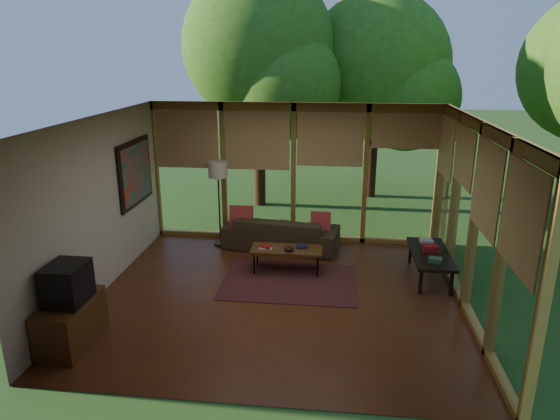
# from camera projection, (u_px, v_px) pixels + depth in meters

# --- Properties ---
(floor) EXTENTS (5.50, 5.50, 0.00)m
(floor) POSITION_uv_depth(u_px,v_px,m) (278.00, 296.00, 7.66)
(floor) COLOR #5F2F19
(floor) RESTS_ON ground
(ceiling) EXTENTS (5.50, 5.50, 0.00)m
(ceiling) POSITION_uv_depth(u_px,v_px,m) (278.00, 119.00, 6.85)
(ceiling) COLOR silver
(ceiling) RESTS_ON ground
(wall_left) EXTENTS (0.04, 5.00, 2.70)m
(wall_left) POSITION_uv_depth(u_px,v_px,m) (98.00, 206.00, 7.55)
(wall_left) COLOR beige
(wall_left) RESTS_ON ground
(wall_front) EXTENTS (5.50, 0.04, 2.70)m
(wall_front) POSITION_uv_depth(u_px,v_px,m) (249.00, 290.00, 4.89)
(wall_front) COLOR beige
(wall_front) RESTS_ON ground
(window_wall_back) EXTENTS (5.50, 0.12, 2.70)m
(window_wall_back) POSITION_uv_depth(u_px,v_px,m) (293.00, 173.00, 9.62)
(window_wall_back) COLOR olive
(window_wall_back) RESTS_ON ground
(window_wall_right) EXTENTS (0.12, 5.00, 2.70)m
(window_wall_right) POSITION_uv_depth(u_px,v_px,m) (474.00, 220.00, 6.96)
(window_wall_right) COLOR olive
(window_wall_right) RESTS_ON ground
(tree_nw) EXTENTS (3.45, 3.45, 5.44)m
(tree_nw) POSITION_uv_depth(u_px,v_px,m) (258.00, 47.00, 11.31)
(tree_nw) COLOR #332012
(tree_nw) RESTS_ON ground
(tree_ne) EXTENTS (3.56, 3.56, 5.03)m
(tree_ne) POSITION_uv_depth(u_px,v_px,m) (376.00, 67.00, 12.19)
(tree_ne) COLOR #332012
(tree_ne) RESTS_ON ground
(rug) EXTENTS (2.17, 1.54, 0.01)m
(rug) POSITION_uv_depth(u_px,v_px,m) (289.00, 282.00, 8.14)
(rug) COLOR maroon
(rug) RESTS_ON floor
(sofa) EXTENTS (2.25, 1.14, 0.63)m
(sofa) POSITION_uv_depth(u_px,v_px,m) (281.00, 232.00, 9.48)
(sofa) COLOR #3E301F
(sofa) RESTS_ON floor
(pillow_left) EXTENTS (0.43, 0.23, 0.46)m
(pillow_left) POSITION_uv_depth(u_px,v_px,m) (241.00, 218.00, 9.43)
(pillow_left) COLOR maroon
(pillow_left) RESTS_ON sofa
(pillow_right) EXTENTS (0.37, 0.20, 0.39)m
(pillow_right) POSITION_uv_depth(u_px,v_px,m) (321.00, 222.00, 9.28)
(pillow_right) COLOR maroon
(pillow_right) RESTS_ON sofa
(ct_book_lower) EXTENTS (0.23, 0.18, 0.03)m
(ct_book_lower) POSITION_uv_depth(u_px,v_px,m) (266.00, 248.00, 8.39)
(ct_book_lower) COLOR beige
(ct_book_lower) RESTS_ON coffee_table
(ct_book_upper) EXTENTS (0.22, 0.20, 0.03)m
(ct_book_upper) POSITION_uv_depth(u_px,v_px,m) (266.00, 246.00, 8.38)
(ct_book_upper) COLOR maroon
(ct_book_upper) RESTS_ON coffee_table
(ct_book_side) EXTENTS (0.22, 0.18, 0.03)m
(ct_book_side) POSITION_uv_depth(u_px,v_px,m) (302.00, 247.00, 8.44)
(ct_book_side) COLOR black
(ct_book_side) RESTS_ON coffee_table
(ct_bowl) EXTENTS (0.16, 0.16, 0.07)m
(ct_bowl) POSITION_uv_depth(u_px,v_px,m) (289.00, 249.00, 8.29)
(ct_bowl) COLOR black
(ct_bowl) RESTS_ON coffee_table
(media_cabinet) EXTENTS (0.50, 1.00, 0.60)m
(media_cabinet) POSITION_uv_depth(u_px,v_px,m) (71.00, 322.00, 6.33)
(media_cabinet) COLOR #573317
(media_cabinet) RESTS_ON floor
(television) EXTENTS (0.45, 0.55, 0.50)m
(television) POSITION_uv_depth(u_px,v_px,m) (67.00, 283.00, 6.17)
(television) COLOR black
(television) RESTS_ON media_cabinet
(console_book_a) EXTENTS (0.23, 0.18, 0.07)m
(console_book_a) POSITION_uv_depth(u_px,v_px,m) (435.00, 260.00, 7.76)
(console_book_a) COLOR #355E51
(console_book_a) RESTS_ON side_console
(console_book_b) EXTENTS (0.25, 0.19, 0.11)m
(console_book_b) POSITION_uv_depth(u_px,v_px,m) (430.00, 248.00, 8.18)
(console_book_b) COLOR maroon
(console_book_b) RESTS_ON side_console
(console_book_c) EXTENTS (0.23, 0.18, 0.06)m
(console_book_c) POSITION_uv_depth(u_px,v_px,m) (426.00, 241.00, 8.57)
(console_book_c) COLOR beige
(console_book_c) RESTS_ON side_console
(floor_lamp) EXTENTS (0.36, 0.36, 1.65)m
(floor_lamp) POSITION_uv_depth(u_px,v_px,m) (218.00, 174.00, 9.33)
(floor_lamp) COLOR black
(floor_lamp) RESTS_ON floor
(coffee_table) EXTENTS (1.20, 0.50, 0.43)m
(coffee_table) POSITION_uv_depth(u_px,v_px,m) (287.00, 250.00, 8.41)
(coffee_table) COLOR #573317
(coffee_table) RESTS_ON floor
(side_console) EXTENTS (0.60, 1.40, 0.46)m
(side_console) POSITION_uv_depth(u_px,v_px,m) (430.00, 255.00, 8.16)
(side_console) COLOR black
(side_console) RESTS_ON floor
(wall_painting) EXTENTS (0.06, 1.35, 1.15)m
(wall_painting) POSITION_uv_depth(u_px,v_px,m) (135.00, 173.00, 8.81)
(wall_painting) COLOR black
(wall_painting) RESTS_ON wall_left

